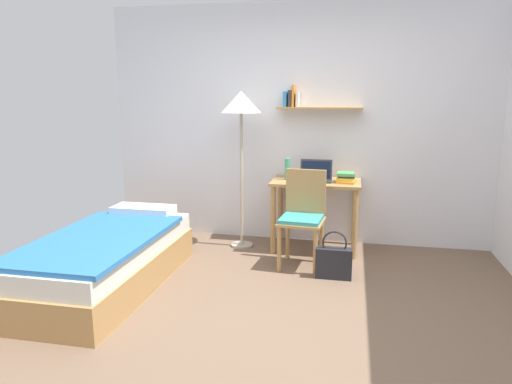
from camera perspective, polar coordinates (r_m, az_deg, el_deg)
name	(u,v)px	position (r m, az deg, el deg)	size (l,w,h in m)	color
ground_plane	(273,320)	(3.53, 2.16, -15.52)	(5.28, 5.28, 0.00)	brown
wall_back	(305,125)	(5.15, 6.11, 8.21)	(4.40, 0.27, 2.60)	white
bed	(107,260)	(4.20, -17.86, -7.94)	(0.88, 1.90, 0.54)	#B2844C
desk	(316,195)	(4.91, 7.39, -0.32)	(0.92, 0.57, 0.75)	#B2844C
desk_chair	(303,214)	(4.45, 5.79, -2.74)	(0.45, 0.46, 0.92)	#B2844C
standing_lamp	(241,110)	(4.85, -1.86, 10.12)	(0.42, 0.42, 1.67)	#B2A893
laptop	(316,175)	(4.88, 7.38, 2.05)	(0.34, 0.22, 0.22)	#2D2D33
water_bottle	(287,169)	(4.90, 3.89, 2.84)	(0.06, 0.06, 0.22)	#42A87F
book_stack	(346,178)	(4.83, 11.06, 1.76)	(0.20, 0.24, 0.10)	orange
handbag	(334,262)	(4.26, 9.59, -8.49)	(0.32, 0.12, 0.44)	#232328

